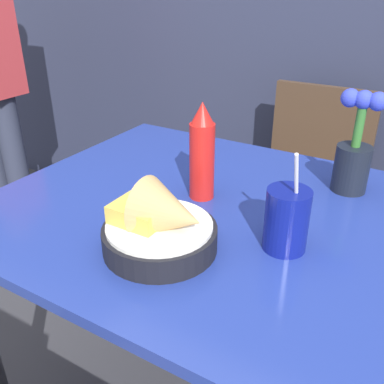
% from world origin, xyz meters
% --- Properties ---
extents(dining_table, '(0.95, 0.84, 0.77)m').
position_xyz_m(dining_table, '(0.00, 0.00, 0.65)').
color(dining_table, '#233893').
rests_on(dining_table, ground_plane).
extents(chair_far_window, '(0.40, 0.40, 0.87)m').
position_xyz_m(chair_far_window, '(0.05, 0.81, 0.52)').
color(chair_far_window, '#473323').
rests_on(chair_far_window, ground_plane).
extents(food_basket, '(0.22, 0.22, 0.15)m').
position_xyz_m(food_basket, '(0.03, -0.20, 0.82)').
color(food_basket, black).
rests_on(food_basket, dining_table).
extents(ketchup_bottle, '(0.06, 0.06, 0.23)m').
position_xyz_m(ketchup_bottle, '(-0.02, 0.03, 0.88)').
color(ketchup_bottle, red).
rests_on(ketchup_bottle, dining_table).
extents(drink_cup, '(0.08, 0.08, 0.21)m').
position_xyz_m(drink_cup, '(0.23, -0.07, 0.83)').
color(drink_cup, navy).
rests_on(drink_cup, dining_table).
extents(flower_vase, '(0.10, 0.08, 0.25)m').
position_xyz_m(flower_vase, '(0.28, 0.25, 0.87)').
color(flower_vase, black).
rests_on(flower_vase, dining_table).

